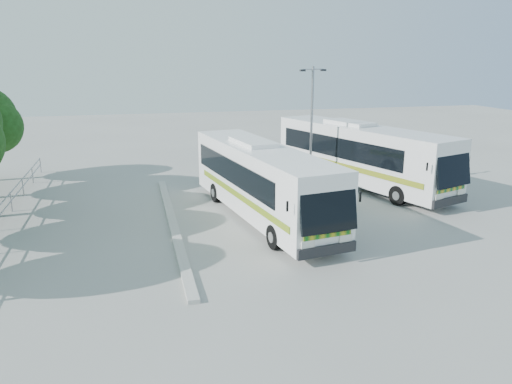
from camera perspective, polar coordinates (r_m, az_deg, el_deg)
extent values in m
plane|color=#9E9E99|center=(21.99, -3.06, -4.90)|extent=(100.00, 100.00, 0.00)
cube|color=#B2B2AD|center=(23.57, -9.50, -3.51)|extent=(0.40, 16.00, 0.15)
cylinder|color=gray|center=(25.92, -27.18, -1.27)|extent=(0.06, 22.00, 0.06)
cylinder|color=gray|center=(26.03, -27.08, -2.12)|extent=(0.06, 22.00, 0.06)
cylinder|color=gray|center=(35.55, -23.65, 2.48)|extent=(0.06, 0.06, 1.00)
cube|color=white|center=(23.76, 0.61, 1.45)|extent=(4.43, 12.43, 3.10)
cube|color=black|center=(18.41, 8.28, -1.59)|extent=(2.38, 0.83, 1.97)
cube|color=black|center=(23.75, -2.83, 2.37)|extent=(1.59, 9.63, 1.12)
cube|color=black|center=(24.74, 2.78, 2.89)|extent=(1.59, 9.63, 1.12)
cube|color=#0D6016|center=(23.16, -2.03, -0.42)|extent=(1.70, 10.43, 0.28)
cylinder|color=black|center=(20.26, 2.12, -5.16)|extent=(0.46, 1.05, 1.02)
cylinder|color=black|center=(21.28, 7.74, -4.27)|extent=(0.46, 1.05, 1.02)
cylinder|color=black|center=(26.83, -4.61, -0.06)|extent=(0.46, 1.05, 1.02)
cylinder|color=black|center=(27.61, -0.09, 0.43)|extent=(0.46, 1.05, 1.02)
cube|color=white|center=(30.44, 11.86, 4.34)|extent=(6.57, 12.86, 3.22)
cube|color=black|center=(26.30, 21.61, 2.78)|extent=(2.46, 1.24, 2.05)
cube|color=black|center=(29.92, 9.20, 5.06)|extent=(3.30, 9.63, 1.16)
cube|color=black|center=(31.75, 12.84, 5.45)|extent=(3.30, 9.63, 1.16)
cube|color=#0D5F22|center=(29.42, 10.34, 2.84)|extent=(3.55, 10.42, 0.30)
cylinder|color=black|center=(27.16, 15.93, -0.38)|extent=(0.64, 1.10, 1.06)
cylinder|color=black|center=(28.95, 19.09, 0.32)|extent=(0.64, 1.10, 1.06)
cylinder|color=black|center=(32.59, 5.81, 2.69)|extent=(0.64, 1.10, 1.06)
cylinder|color=black|center=(34.10, 8.96, 3.14)|extent=(0.64, 1.10, 1.06)
cylinder|color=gray|center=(28.94, 6.34, 7.11)|extent=(0.17, 0.17, 7.04)
cylinder|color=gray|center=(28.67, 6.54, 13.75)|extent=(1.38, 0.44, 0.07)
cube|color=black|center=(28.26, 5.34, 13.67)|extent=(0.34, 0.23, 0.11)
cube|color=black|center=(29.08, 7.70, 13.64)|extent=(0.34, 0.23, 0.11)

